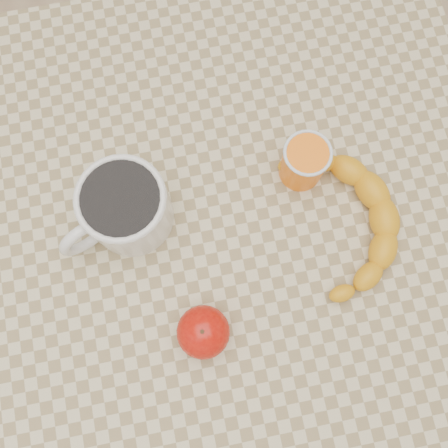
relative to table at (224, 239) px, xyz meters
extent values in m
plane|color=tan|center=(0.00, 0.00, -0.66)|extent=(3.00, 3.00, 0.00)
cube|color=#C5B58B|center=(0.00, 0.00, 0.07)|extent=(0.80, 0.80, 0.04)
cube|color=#956D4C|center=(0.00, 0.00, 0.02)|extent=(0.74, 0.74, 0.06)
cylinder|color=#956D4C|center=(0.35, -0.35, -0.31)|extent=(0.05, 0.05, 0.71)
cylinder|color=#956D4C|center=(-0.35, 0.35, -0.31)|extent=(0.05, 0.05, 0.71)
cylinder|color=#956D4C|center=(0.35, 0.35, -0.31)|extent=(0.05, 0.05, 0.71)
cylinder|color=silver|center=(-0.12, 0.04, 0.13)|extent=(0.15, 0.15, 0.09)
cylinder|color=black|center=(-0.12, 0.04, 0.17)|extent=(0.10, 0.10, 0.01)
torus|color=silver|center=(-0.12, 0.04, 0.18)|extent=(0.11, 0.11, 0.01)
torus|color=silver|center=(-0.18, 0.01, 0.13)|extent=(0.07, 0.04, 0.07)
cylinder|color=#FF6B08|center=(0.12, 0.06, 0.12)|extent=(0.06, 0.06, 0.07)
torus|color=silver|center=(0.12, 0.06, 0.16)|extent=(0.06, 0.06, 0.00)
ellipsoid|color=#9B0805|center=(-0.05, -0.13, 0.12)|extent=(0.09, 0.09, 0.06)
cylinder|color=#382311|center=(-0.05, -0.13, 0.14)|extent=(0.01, 0.01, 0.01)
camera|label=1|loc=(-0.03, -0.15, 0.76)|focal=40.00mm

